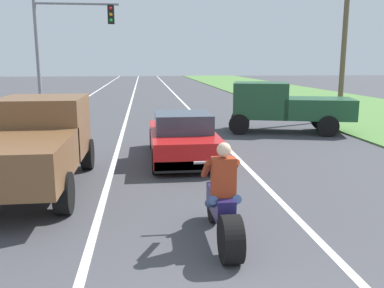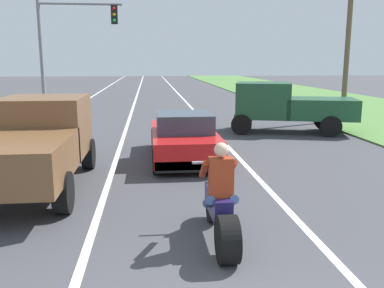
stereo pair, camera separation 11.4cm
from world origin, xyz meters
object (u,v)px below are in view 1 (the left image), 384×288
Objects in this scene: sports_car_red at (182,138)px; pickup_truck_left_lane_brown at (35,141)px; motorcycle_with_rider at (223,208)px; pickup_truck_right_shoulder_dark_green at (284,105)px; traffic_light_mast_near at (62,38)px.

sports_car_red is 0.90× the size of pickup_truck_left_lane_brown.
sports_car_red is at bearing 36.35° from pickup_truck_left_lane_brown.
motorcycle_with_rider is 11.03m from pickup_truck_right_shoulder_dark_green.
pickup_truck_right_shoulder_dark_green is (7.96, 6.84, 0.00)m from pickup_truck_left_lane_brown.
pickup_truck_right_shoulder_dark_green is at bearing -31.30° from traffic_light_mast_near.
traffic_light_mast_near is (-5.12, 15.89, 3.37)m from motorcycle_with_rider.
pickup_truck_left_lane_brown is 0.80× the size of traffic_light_mast_near.
traffic_light_mast_near reaches higher than sports_car_red.
pickup_truck_left_lane_brown is at bearing -139.32° from pickup_truck_right_shoulder_dark_green.
pickup_truck_left_lane_brown reaches higher than motorcycle_with_rider.
pickup_truck_right_shoulder_dark_green is (4.41, 10.10, 0.51)m from motorcycle_with_rider.
motorcycle_with_rider is at bearing -89.22° from sports_car_red.
sports_car_red is (-0.08, 5.82, 0.04)m from motorcycle_with_rider.
pickup_truck_right_shoulder_dark_green is at bearing 66.43° from motorcycle_with_rider.
sports_car_red is at bearing 90.78° from motorcycle_with_rider.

